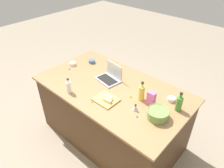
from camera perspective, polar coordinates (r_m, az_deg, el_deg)
name	(u,v)px	position (r m, az deg, el deg)	size (l,w,h in m)	color
ground_plane	(112,135)	(3.26, 0.00, -13.81)	(12.00, 12.00, 0.00)	gray
island_counter	(112,113)	(2.94, 0.00, -8.00)	(1.97, 1.12, 0.90)	#4C331E
laptop	(110,77)	(2.77, -0.56, 2.05)	(0.34, 0.27, 0.22)	#B7B7BC
mixing_bowl_large	(158,114)	(2.25, 12.46, -7.98)	(0.23, 0.23, 0.10)	#72934C
bottle_oil	(142,93)	(2.42, 8.11, -2.38)	(0.07, 0.07, 0.25)	#DBC64C
bottle_vinegar	(69,87)	(2.58, -11.76, -0.79)	(0.06, 0.06, 0.20)	white
bottle_olive	(179,103)	(2.37, 17.93, -5.05)	(0.07, 0.07, 0.23)	#4C8C38
cutting_board	(106,100)	(2.44, -1.68, -4.29)	(0.27, 0.23, 0.02)	tan
butter_stick_left	(108,97)	(2.43, -1.09, -3.69)	(0.11, 0.04, 0.04)	#F4E58C
butter_stick_right	(107,100)	(2.39, -1.33, -4.47)	(0.11, 0.04, 0.04)	#F4E58C
ramekin_small	(73,64)	(3.17, -10.76, 5.47)	(0.09, 0.09, 0.05)	white
ramekin_medium	(92,61)	(3.20, -5.54, 6.25)	(0.10, 0.10, 0.05)	slate
ramekin_wide	(171,99)	(2.52, 16.01, -4.05)	(0.09, 0.09, 0.05)	beige
kitchen_timer	(135,108)	(2.31, 6.42, -6.48)	(0.07, 0.07, 0.08)	#B2B2B7
candy_bag	(151,99)	(2.38, 10.70, -3.93)	(0.09, 0.06, 0.17)	pink
candy_0	(92,102)	(2.42, -5.55, -4.87)	(0.02, 0.02, 0.02)	yellow
candy_1	(131,96)	(2.50, 5.15, -3.43)	(0.02, 0.02, 0.02)	yellow
candy_2	(137,117)	(2.25, 6.88, -8.85)	(0.02, 0.02, 0.02)	blue
candy_3	(70,69)	(3.08, -11.57, 4.09)	(0.02, 0.02, 0.02)	orange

